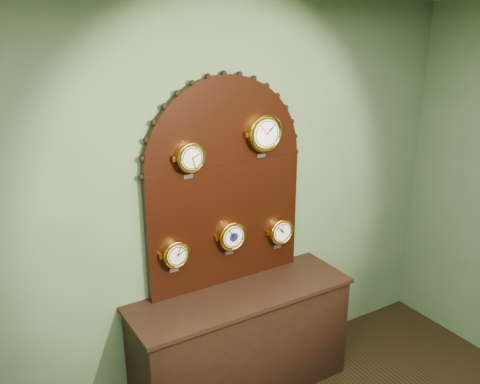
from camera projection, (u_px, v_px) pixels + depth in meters
wall_back at (222, 206)px, 3.74m from camera, size 4.00×0.00×4.00m
shop_counter at (241, 344)px, 3.85m from camera, size 1.60×0.50×0.80m
display_board at (225, 178)px, 3.63m from camera, size 1.26×0.06×1.53m
roman_clock at (190, 157)px, 3.36m from camera, size 0.20×0.08×0.25m
arabic_clock at (264, 133)px, 3.61m from camera, size 0.27×0.08×0.32m
hygrometer at (175, 254)px, 3.51m from camera, size 0.19×0.08×0.24m
barometer at (231, 236)px, 3.72m from camera, size 0.22×0.08×0.27m
tide_clock at (280, 231)px, 3.95m from camera, size 0.20×0.08×0.26m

